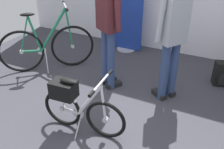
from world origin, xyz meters
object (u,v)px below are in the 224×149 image
display_bike_right (47,47)px  visitor_browsing (108,17)px  visitor_near_wall (173,31)px  folding_bike_foreground (77,104)px  floor_banner_stand (127,17)px

display_bike_right → visitor_browsing: size_ratio=0.64×
display_bike_right → visitor_near_wall: visitor_near_wall is taller
folding_bike_foreground → visitor_near_wall: bearing=56.6°
display_bike_right → floor_banner_stand: bearing=57.0°
visitor_near_wall → visitor_browsing: bearing=-174.0°
floor_banner_stand → visitor_near_wall: (1.16, -1.25, 0.34)m
folding_bike_foreground → display_bike_right: bearing=139.8°
floor_banner_stand → display_bike_right: floor_banner_stand is taller
visitor_near_wall → visitor_browsing: visitor_browsing is taller
folding_bike_foreground → visitor_near_wall: visitor_near_wall is taller
visitor_near_wall → floor_banner_stand: bearing=132.7°
floor_banner_stand → display_bike_right: (-0.84, -1.30, -0.25)m
display_bike_right → visitor_near_wall: size_ratio=0.69×
folding_bike_foreground → visitor_near_wall: 1.47m
folding_bike_foreground → visitor_browsing: (-0.12, 1.02, 0.70)m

